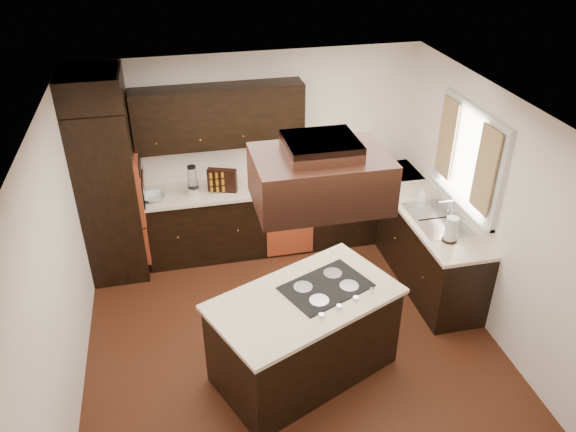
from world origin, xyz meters
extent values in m
cube|color=#5C2C17|center=(0.00, 0.00, -0.01)|extent=(4.20, 4.20, 0.02)
cube|color=white|center=(0.00, 0.00, 2.51)|extent=(4.20, 4.20, 0.02)
cube|color=white|center=(0.00, 2.11, 1.25)|extent=(4.20, 0.02, 2.50)
cube|color=white|center=(0.00, -2.11, 1.25)|extent=(4.20, 0.02, 2.50)
cube|color=white|center=(-2.11, 0.00, 1.25)|extent=(0.02, 4.20, 2.50)
cube|color=white|center=(2.11, 0.00, 1.25)|extent=(0.02, 4.20, 2.50)
cube|color=black|center=(-1.78, 1.71, 1.06)|extent=(0.65, 0.75, 2.12)
cube|color=#B84927|center=(-1.43, 1.71, 1.12)|extent=(0.05, 0.62, 0.78)
cube|color=black|center=(0.03, 1.80, 0.44)|extent=(2.93, 0.60, 0.88)
cube|color=black|center=(1.80, 0.90, 0.44)|extent=(0.60, 2.40, 0.88)
cube|color=beige|center=(0.03, 1.79, 0.90)|extent=(2.93, 0.63, 0.04)
cube|color=beige|center=(1.79, 0.90, 0.90)|extent=(0.63, 2.40, 0.04)
cube|color=black|center=(-0.43, 1.93, 1.81)|extent=(2.00, 0.34, 0.72)
cube|color=#B84927|center=(0.33, 1.50, 0.40)|extent=(0.60, 0.05, 0.72)
cube|color=silver|center=(2.07, 0.55, 1.65)|extent=(0.06, 1.32, 1.12)
cube|color=white|center=(2.10, 0.55, 1.65)|extent=(0.00, 1.20, 1.00)
cube|color=beige|center=(2.01, 0.13, 1.70)|extent=(0.02, 0.34, 0.90)
cube|color=beige|center=(2.01, 0.97, 1.70)|extent=(0.02, 0.34, 0.90)
cube|color=silver|center=(1.80, 0.55, 0.92)|extent=(0.52, 0.84, 0.01)
cube|color=black|center=(0.02, -0.47, 0.44)|extent=(1.88, 1.49, 0.88)
cube|color=beige|center=(0.02, -0.47, 0.90)|extent=(1.96, 1.57, 0.04)
cube|color=black|center=(0.25, -0.37, 0.93)|extent=(0.93, 0.79, 0.01)
cube|color=black|center=(0.10, -0.55, 2.16)|extent=(1.05, 0.72, 0.42)
cube|color=black|center=(0.10, -0.55, 2.44)|extent=(0.55, 0.50, 0.13)
cylinder|color=silver|center=(-0.81, 1.72, 0.97)|extent=(0.15, 0.15, 0.10)
cone|color=silver|center=(-0.81, 1.72, 1.15)|extent=(0.13, 0.13, 0.26)
cube|color=black|center=(-0.46, 1.73, 1.07)|extent=(0.36, 0.21, 0.29)
imported|color=silver|center=(-1.28, 1.70, 0.95)|extent=(0.32, 0.32, 0.07)
imported|color=silver|center=(1.81, 0.99, 1.00)|extent=(0.08, 0.08, 0.16)
cylinder|color=silver|center=(1.73, 0.10, 1.06)|extent=(0.13, 0.13, 0.28)
camera|label=1|loc=(-1.01, -4.34, 4.17)|focal=35.00mm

